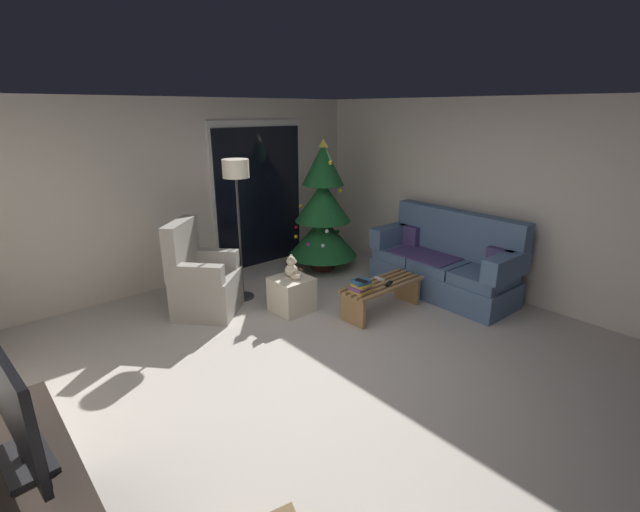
{
  "coord_description": "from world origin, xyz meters",
  "views": [
    {
      "loc": [
        -2.55,
        -2.68,
        2.35
      ],
      "look_at": [
        0.4,
        0.7,
        0.85
      ],
      "focal_mm": 24.75,
      "sensor_mm": 36.0,
      "label": 1
    }
  ],
  "objects_px": {
    "remote_white": "(380,279)",
    "television": "(13,407)",
    "coffee_table": "(382,292)",
    "teddy_bear_chestnut_by_tree": "(299,278)",
    "cell_phone": "(361,281)",
    "book_stack": "(361,286)",
    "floor_lamp": "(236,183)",
    "couch": "(445,264)",
    "teddy_bear_cream": "(292,269)",
    "ottoman": "(292,294)",
    "christmas_tree": "(323,214)",
    "remote_black": "(389,284)",
    "armchair": "(202,281)"
  },
  "relations": [
    {
      "from": "coffee_table",
      "to": "christmas_tree",
      "type": "bearing_deg",
      "value": 73.47
    },
    {
      "from": "book_stack",
      "to": "cell_phone",
      "type": "bearing_deg",
      "value": -134.45
    },
    {
      "from": "couch",
      "to": "teddy_bear_chestnut_by_tree",
      "type": "height_order",
      "value": "couch"
    },
    {
      "from": "ottoman",
      "to": "coffee_table",
      "type": "bearing_deg",
      "value": -42.81
    },
    {
      "from": "remote_white",
      "to": "cell_phone",
      "type": "xyz_separation_m",
      "value": [
        -0.45,
        -0.12,
        0.13
      ]
    },
    {
      "from": "coffee_table",
      "to": "teddy_bear_cream",
      "type": "xyz_separation_m",
      "value": [
        -0.79,
        0.73,
        0.29
      ]
    },
    {
      "from": "cell_phone",
      "to": "armchair",
      "type": "height_order",
      "value": "armchair"
    },
    {
      "from": "teddy_bear_cream",
      "to": "ottoman",
      "type": "bearing_deg",
      "value": 137.19
    },
    {
      "from": "floor_lamp",
      "to": "book_stack",
      "type": "bearing_deg",
      "value": -65.82
    },
    {
      "from": "floor_lamp",
      "to": "teddy_bear_chestnut_by_tree",
      "type": "bearing_deg",
      "value": -12.63
    },
    {
      "from": "coffee_table",
      "to": "television",
      "type": "distance_m",
      "value": 3.95
    },
    {
      "from": "television",
      "to": "coffee_table",
      "type": "bearing_deg",
      "value": 15.34
    },
    {
      "from": "couch",
      "to": "remote_white",
      "type": "relative_size",
      "value": 12.58
    },
    {
      "from": "remote_black",
      "to": "floor_lamp",
      "type": "distance_m",
      "value": 2.19
    },
    {
      "from": "teddy_bear_chestnut_by_tree",
      "to": "ottoman",
      "type": "bearing_deg",
      "value": -135.25
    },
    {
      "from": "coffee_table",
      "to": "television",
      "type": "bearing_deg",
      "value": -164.66
    },
    {
      "from": "book_stack",
      "to": "cell_phone",
      "type": "height_order",
      "value": "cell_phone"
    },
    {
      "from": "floor_lamp",
      "to": "armchair",
      "type": "bearing_deg",
      "value": -173.13
    },
    {
      "from": "remote_black",
      "to": "couch",
      "type": "bearing_deg",
      "value": 66.22
    },
    {
      "from": "remote_white",
      "to": "television",
      "type": "xyz_separation_m",
      "value": [
        -3.78,
        -1.11,
        0.69
      ]
    },
    {
      "from": "book_stack",
      "to": "coffee_table",
      "type": "bearing_deg",
      "value": 1.17
    },
    {
      "from": "christmas_tree",
      "to": "teddy_bear_chestnut_by_tree",
      "type": "bearing_deg",
      "value": -155.75
    },
    {
      "from": "television",
      "to": "teddy_bear_chestnut_by_tree",
      "type": "xyz_separation_m",
      "value": [
        3.49,
        2.32,
        -0.95
      ]
    },
    {
      "from": "couch",
      "to": "floor_lamp",
      "type": "xyz_separation_m",
      "value": [
        -2.13,
        1.61,
        1.11
      ]
    },
    {
      "from": "coffee_table",
      "to": "teddy_bear_chestnut_by_tree",
      "type": "distance_m",
      "value": 1.32
    },
    {
      "from": "television",
      "to": "teddy_bear_chestnut_by_tree",
      "type": "relative_size",
      "value": 2.95
    },
    {
      "from": "remote_black",
      "to": "cell_phone",
      "type": "xyz_separation_m",
      "value": [
        -0.41,
        0.06,
        0.13
      ]
    },
    {
      "from": "coffee_table",
      "to": "floor_lamp",
      "type": "relative_size",
      "value": 0.62
    },
    {
      "from": "remote_black",
      "to": "television",
      "type": "bearing_deg",
      "value": -97.1
    },
    {
      "from": "armchair",
      "to": "teddy_bear_chestnut_by_tree",
      "type": "height_order",
      "value": "armchair"
    },
    {
      "from": "christmas_tree",
      "to": "coffee_table",
      "type": "bearing_deg",
      "value": -106.53
    },
    {
      "from": "couch",
      "to": "teddy_bear_chestnut_by_tree",
      "type": "relative_size",
      "value": 6.88
    },
    {
      "from": "coffee_table",
      "to": "television",
      "type": "relative_size",
      "value": 1.31
    },
    {
      "from": "teddy_bear_cream",
      "to": "teddy_bear_chestnut_by_tree",
      "type": "height_order",
      "value": "teddy_bear_cream"
    },
    {
      "from": "ottoman",
      "to": "television",
      "type": "bearing_deg",
      "value": -148.93
    },
    {
      "from": "armchair",
      "to": "television",
      "type": "bearing_deg",
      "value": -130.86
    },
    {
      "from": "floor_lamp",
      "to": "teddy_bear_cream",
      "type": "height_order",
      "value": "floor_lamp"
    },
    {
      "from": "coffee_table",
      "to": "armchair",
      "type": "distance_m",
      "value": 2.16
    },
    {
      "from": "couch",
      "to": "teddy_bear_cream",
      "type": "distance_m",
      "value": 2.08
    },
    {
      "from": "book_stack",
      "to": "christmas_tree",
      "type": "bearing_deg",
      "value": 62.21
    },
    {
      "from": "christmas_tree",
      "to": "ottoman",
      "type": "distance_m",
      "value": 1.69
    },
    {
      "from": "couch",
      "to": "armchair",
      "type": "relative_size",
      "value": 1.74
    },
    {
      "from": "couch",
      "to": "teddy_bear_cream",
      "type": "bearing_deg",
      "value": 155.22
    },
    {
      "from": "remote_white",
      "to": "teddy_bear_chestnut_by_tree",
      "type": "xyz_separation_m",
      "value": [
        -0.29,
        1.2,
        -0.27
      ]
    },
    {
      "from": "floor_lamp",
      "to": "remote_black",
      "type": "bearing_deg",
      "value": -55.78
    },
    {
      "from": "cell_phone",
      "to": "teddy_bear_chestnut_by_tree",
      "type": "xyz_separation_m",
      "value": [
        0.15,
        1.32,
        -0.4
      ]
    },
    {
      "from": "television",
      "to": "remote_black",
      "type": "bearing_deg",
      "value": 14.05
    },
    {
      "from": "floor_lamp",
      "to": "remote_white",
      "type": "bearing_deg",
      "value": -51.73
    },
    {
      "from": "remote_black",
      "to": "coffee_table",
      "type": "bearing_deg",
      "value": 170.63
    },
    {
      "from": "cell_phone",
      "to": "teddy_bear_cream",
      "type": "distance_m",
      "value": 0.86
    }
  ]
}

